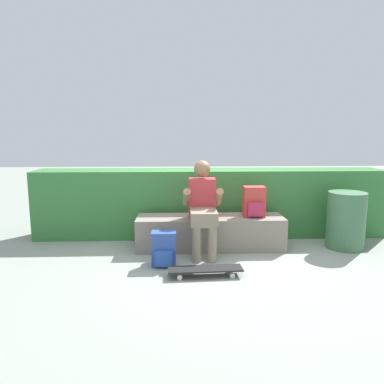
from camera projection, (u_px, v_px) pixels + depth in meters
ground_plane at (213, 257)px, 4.44m from camera, size 24.00×24.00×0.00m
bench_main at (210, 232)px, 4.78m from camera, size 1.94×0.51×0.43m
person_skater at (203, 205)px, 4.49m from camera, size 0.49×0.62×1.18m
skateboard_near_person at (205, 269)px, 3.85m from camera, size 0.81×0.25×0.09m
backpack_on_bench at (254, 202)px, 4.72m from camera, size 0.28×0.23×0.40m
backpack_on_ground at (164, 249)px, 4.14m from camera, size 0.28×0.23×0.40m
hedge_row at (210, 202)px, 5.36m from camera, size 5.09×0.58×0.99m
trash_bin at (346, 220)px, 4.75m from camera, size 0.49×0.49×0.75m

